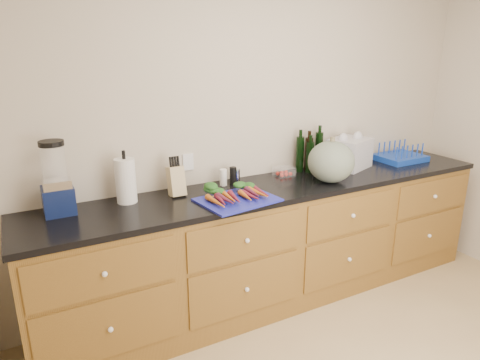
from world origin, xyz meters
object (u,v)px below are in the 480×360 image
blender_appliance (56,182)px  tomato_box (284,172)px  squash (331,162)px  carrots (234,193)px  paper_towel (126,181)px  knife_block (176,181)px  cutting_board (237,200)px  dish_rack (400,156)px

blender_appliance → tomato_box: bearing=0.4°
blender_appliance → squash: bearing=-8.5°
carrots → squash: 0.82m
paper_towel → knife_block: paper_towel is taller
squash → tomato_box: bearing=127.2°
tomato_box → blender_appliance: bearing=-179.6°
cutting_board → blender_appliance: 1.13m
cutting_board → blender_appliance: size_ratio=1.09×
squash → knife_block: 1.16m
cutting_board → carrots: carrots is taller
paper_towel → knife_block: bearing=-3.4°
blender_appliance → knife_block: (0.75, -0.02, -0.10)m
cutting_board → paper_towel: size_ratio=1.68×
cutting_board → dish_rack: 1.79m
dish_rack → blender_appliance: bearing=178.4°
carrots → squash: squash is taller
paper_towel → cutting_board: bearing=-26.2°
blender_appliance → paper_towel: size_ratio=1.54×
cutting_board → knife_block: bearing=136.4°
cutting_board → knife_block: size_ratio=2.46×
paper_towel → dish_rack: (2.42, -0.08, -0.11)m
knife_block → squash: bearing=-13.1°
carrots → squash: (0.81, -0.01, 0.12)m
knife_block → blender_appliance: bearing=178.7°
cutting_board → paper_towel: 0.74m
dish_rack → squash: bearing=-168.2°
paper_towel → blender_appliance: bearing=-179.7°
cutting_board → paper_towel: bearing=153.8°
tomato_box → dish_rack: 1.19m
squash → dish_rack: (0.96, 0.20, -0.12)m
knife_block → dish_rack: 2.09m
squash → tomato_box: squash is taller
cutting_board → tomato_box: size_ratio=3.32×
blender_appliance → dish_rack: blender_appliance is taller
blender_appliance → tomato_box: blender_appliance is taller
blender_appliance → paper_towel: blender_appliance is taller
carrots → tomato_box: (0.59, 0.28, -0.00)m
carrots → tomato_box: bearing=25.7°
carrots → paper_towel: 0.71m
carrots → knife_block: knife_block is taller
paper_towel → knife_block: 0.34m
squash → paper_towel: (-1.46, 0.28, -0.01)m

